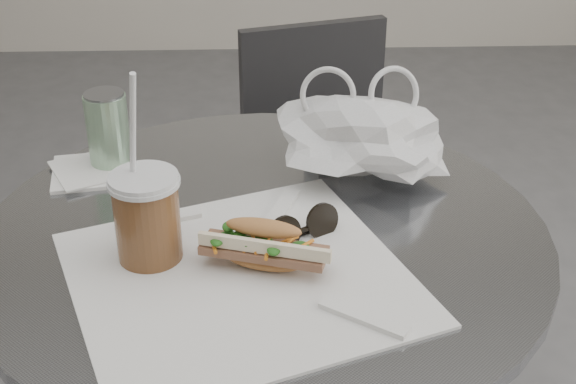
{
  "coord_description": "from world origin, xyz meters",
  "views": [
    {
      "loc": [
        0.0,
        -0.7,
        1.31
      ],
      "look_at": [
        0.03,
        0.21,
        0.79
      ],
      "focal_mm": 50.0,
      "sensor_mm": 36.0,
      "label": 1
    }
  ],
  "objects_px": {
    "chair_far": "(334,233)",
    "drink_can": "(108,131)",
    "banh_mi": "(264,246)",
    "cafe_table": "(267,384)",
    "iced_coffee": "(147,217)",
    "sunglasses": "(303,229)"
  },
  "relations": [
    {
      "from": "iced_coffee",
      "to": "drink_can",
      "type": "height_order",
      "value": "iced_coffee"
    },
    {
      "from": "chair_far",
      "to": "sunglasses",
      "type": "height_order",
      "value": "sunglasses"
    },
    {
      "from": "iced_coffee",
      "to": "drink_can",
      "type": "xyz_separation_m",
      "value": [
        -0.09,
        0.25,
        -0.0
      ]
    },
    {
      "from": "cafe_table",
      "to": "banh_mi",
      "type": "bearing_deg",
      "value": -90.07
    },
    {
      "from": "iced_coffee",
      "to": "sunglasses",
      "type": "relative_size",
      "value": 2.54
    },
    {
      "from": "chair_far",
      "to": "drink_can",
      "type": "bearing_deg",
      "value": 30.28
    },
    {
      "from": "chair_far",
      "to": "iced_coffee",
      "type": "distance_m",
      "value": 0.85
    },
    {
      "from": "banh_mi",
      "to": "drink_can",
      "type": "height_order",
      "value": "drink_can"
    },
    {
      "from": "sunglasses",
      "to": "drink_can",
      "type": "distance_m",
      "value": 0.36
    },
    {
      "from": "drink_can",
      "to": "iced_coffee",
      "type": "bearing_deg",
      "value": -70.8
    },
    {
      "from": "chair_far",
      "to": "cafe_table",
      "type": "bearing_deg",
      "value": 59.18
    },
    {
      "from": "chair_far",
      "to": "drink_can",
      "type": "relative_size",
      "value": 6.53
    },
    {
      "from": "chair_far",
      "to": "banh_mi",
      "type": "xyz_separation_m",
      "value": [
        -0.15,
        -0.69,
        0.42
      ]
    },
    {
      "from": "banh_mi",
      "to": "iced_coffee",
      "type": "distance_m",
      "value": 0.15
    },
    {
      "from": "chair_far",
      "to": "drink_can",
      "type": "height_order",
      "value": "drink_can"
    },
    {
      "from": "banh_mi",
      "to": "drink_can",
      "type": "relative_size",
      "value": 1.68
    },
    {
      "from": "banh_mi",
      "to": "sunglasses",
      "type": "distance_m",
      "value": 0.08
    },
    {
      "from": "iced_coffee",
      "to": "drink_can",
      "type": "distance_m",
      "value": 0.27
    },
    {
      "from": "chair_far",
      "to": "iced_coffee",
      "type": "xyz_separation_m",
      "value": [
        -0.3,
        -0.66,
        0.45
      ]
    },
    {
      "from": "banh_mi",
      "to": "chair_far",
      "type": "bearing_deg",
      "value": 93.92
    },
    {
      "from": "chair_far",
      "to": "banh_mi",
      "type": "bearing_deg",
      "value": 61.04
    },
    {
      "from": "banh_mi",
      "to": "sunglasses",
      "type": "xyz_separation_m",
      "value": [
        0.05,
        0.06,
        -0.02
      ]
    }
  ]
}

